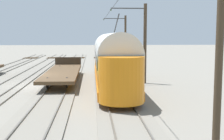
{
  "coord_description": "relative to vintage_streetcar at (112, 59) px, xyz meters",
  "views": [
    {
      "loc": [
        -4.7,
        24.65,
        4.1
      ],
      "look_at": [
        -6.19,
        2.23,
        1.56
      ],
      "focal_mm": 48.7,
      "sensor_mm": 36.0,
      "label": 1
    }
  ],
  "objects": [
    {
      "name": "catenary_pole_foreground",
      "position": [
        -2.83,
        -16.7,
        1.31
      ],
      "size": [
        3.15,
        0.28,
        6.8
      ],
      "color": "#423323",
      "rests_on": "ground"
    },
    {
      "name": "flatcar_adjacent",
      "position": [
        4.21,
        -2.83,
        -1.41
      ],
      "size": [
        2.8,
        12.62,
        1.6
      ],
      "color": "brown",
      "rests_on": "ground"
    },
    {
      "name": "track_adjacent_siding",
      "position": [
        4.21,
        -0.61,
        -2.21
      ],
      "size": [
        2.8,
        80.0,
        0.18
      ],
      "color": "slate",
      "rests_on": "ground"
    },
    {
      "name": "track_streetcar_siding",
      "position": [
        -0.0,
        -0.61,
        -2.21
      ],
      "size": [
        2.8,
        80.0,
        0.18
      ],
      "color": "slate",
      "rests_on": "ground"
    },
    {
      "name": "track_third_siding",
      "position": [
        8.43,
        -0.61,
        -2.21
      ],
      "size": [
        2.8,
        80.0,
        0.18
      ],
      "color": "slate",
      "rests_on": "ground"
    },
    {
      "name": "overhead_wire_run",
      "position": [
        -0.08,
        -2.24,
        3.99
      ],
      "size": [
        2.95,
        34.5,
        0.18
      ],
      "color": "black",
      "rests_on": "ground"
    },
    {
      "name": "catenary_pole_mid_near",
      "position": [
        -2.83,
        -1.45,
        1.31
      ],
      "size": [
        3.15,
        0.28,
        6.8
      ],
      "color": "#423323",
      "rests_on": "ground"
    },
    {
      "name": "track_end_bumper",
      "position": [
        4.21,
        -15.07,
        -1.87
      ],
      "size": [
        1.8,
        0.6,
        0.8
      ],
      "primitive_type": "cube",
      "color": "#B2A519",
      "rests_on": "ground"
    },
    {
      "name": "catenary_pole_mid_far",
      "position": [
        -2.83,
        13.8,
        1.31
      ],
      "size": [
        3.15,
        0.28,
        6.8
      ],
      "color": "#423323",
      "rests_on": "ground"
    },
    {
      "name": "vintage_streetcar",
      "position": [
        0.0,
        0.0,
        0.0
      ],
      "size": [
        2.65,
        18.29,
        5.23
      ],
      "color": "orange",
      "rests_on": "ground"
    },
    {
      "name": "ground_plane",
      "position": [
        6.32,
        -0.3,
        -2.27
      ],
      "size": [
        220.0,
        220.0,
        0.0
      ],
      "primitive_type": "plane",
      "color": "gray"
    }
  ]
}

